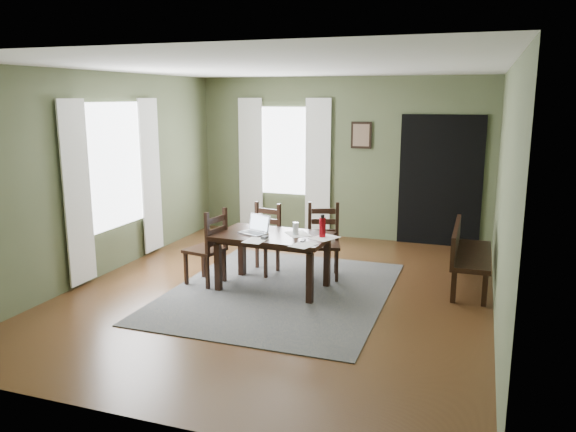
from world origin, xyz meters
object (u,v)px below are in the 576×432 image
at_px(chair_end, 208,248).
at_px(chair_back_right, 323,242).
at_px(dining_table, 273,241).
at_px(laptop, 256,228).
at_px(chair_back_left, 263,240).
at_px(water_bottle, 322,227).
at_px(bench, 466,251).

relative_size(chair_end, chair_back_right, 1.00).
distance_m(dining_table, chair_back_right, 0.83).
bearing_deg(laptop, chair_back_left, 124.60).
height_order(chair_back_left, laptop, chair_back_left).
height_order(chair_end, water_bottle, chair_end).
bearing_deg(bench, chair_end, 107.17).
bearing_deg(water_bottle, chair_back_right, 104.26).
height_order(laptop, water_bottle, water_bottle).
height_order(chair_back_left, water_bottle, water_bottle).
bearing_deg(bench, chair_back_right, 95.51).
height_order(chair_end, laptop, chair_end).
height_order(chair_back_right, bench, chair_back_right).
distance_m(chair_end, chair_back_right, 1.52).
relative_size(dining_table, water_bottle, 5.15).
bearing_deg(laptop, dining_table, 22.48).
bearing_deg(chair_back_left, chair_back_right, 14.64).
relative_size(chair_end, water_bottle, 3.54).
height_order(dining_table, water_bottle, water_bottle).
xyz_separation_m(chair_back_left, chair_back_right, (0.83, 0.08, 0.02)).
height_order(chair_back_right, water_bottle, chair_back_right).
bearing_deg(chair_back_right, chair_back_left, 169.23).
height_order(dining_table, chair_end, chair_end).
bearing_deg(water_bottle, chair_end, -173.11).
distance_m(dining_table, water_bottle, 0.65).
relative_size(chair_end, bench, 0.69).
bearing_deg(laptop, bench, 39.84).
relative_size(laptop, water_bottle, 1.44).
distance_m(laptop, water_bottle, 0.85).
bearing_deg(chair_end, laptop, 111.30).
height_order(dining_table, chair_back_right, chair_back_right).
xyz_separation_m(chair_end, chair_back_left, (0.47, 0.70, -0.02)).
distance_m(chair_back_right, water_bottle, 0.72).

